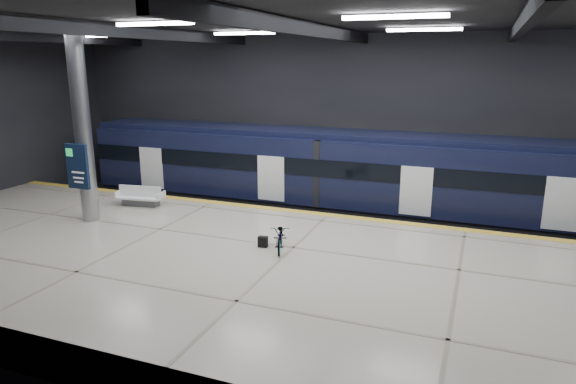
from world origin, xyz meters
The scene contains 10 objects.
ground centered at (0.00, 0.00, 0.00)m, with size 30.00×30.00×0.00m, color black.
room_shell centered at (0.00, 0.00, 5.72)m, with size 30.10×16.10×8.05m.
platform centered at (0.00, -2.50, 0.55)m, with size 30.00×11.00×1.10m, color #BDB0A0.
safety_strip centered at (0.00, 2.75, 1.11)m, with size 30.00×0.40×0.01m, color gold.
rails centered at (0.00, 5.50, 0.08)m, with size 30.00×1.52×0.16m.
train centered at (1.88, 5.50, 2.06)m, with size 29.40×2.84×3.79m.
bench centered at (-7.48, 1.27, 1.39)m, with size 1.97×1.05×0.83m.
bicycle centered at (-0.31, -1.32, 1.53)m, with size 0.57×1.64×0.86m, color #99999E.
pannier_bag centered at (-0.91, -1.32, 1.28)m, with size 0.30×0.18×0.35m, color black.
info_column centered at (-8.00, -1.03, 4.46)m, with size 0.90×0.78×6.90m.
Camera 1 is at (5.34, -15.31, 6.86)m, focal length 32.00 mm.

